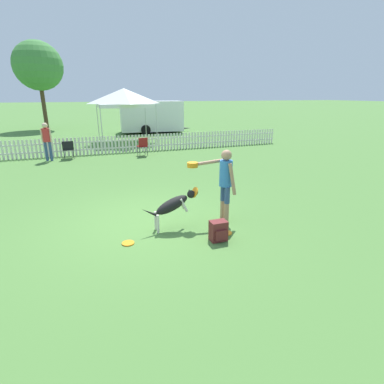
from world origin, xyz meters
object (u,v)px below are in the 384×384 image
(equipment_trailer, at_px, (151,116))
(handler_person, at_px, (223,177))
(frisbee_near_dog, at_px, (128,243))
(spectator_standing, at_px, (47,138))
(backpack_on_grass, at_px, (218,231))
(tree_left_grove, at_px, (38,66))
(leaping_dog, at_px, (174,204))
(frisbee_near_handler, at_px, (226,233))
(folding_chair_blue_left, at_px, (68,148))
(folding_chair_center, at_px, (143,145))
(canopy_tent_main, at_px, (124,98))

(equipment_trailer, bearing_deg, handler_person, -91.64)
(frisbee_near_dog, relative_size, spectator_standing, 0.15)
(backpack_on_grass, bearing_deg, tree_left_grove, 102.01)
(leaping_dog, bearing_deg, tree_left_grove, -169.74)
(frisbee_near_handler, bearing_deg, leaping_dog, 147.49)
(folding_chair_blue_left, xyz_separation_m, folding_chair_center, (3.24, -0.49, 0.04))
(frisbee_near_dog, relative_size, equipment_trailer, 0.04)
(leaping_dog, distance_m, canopy_tent_main, 12.98)
(leaping_dog, distance_m, frisbee_near_handler, 1.25)
(frisbee_near_dog, height_order, backpack_on_grass, backpack_on_grass)
(leaping_dog, distance_m, folding_chair_center, 8.22)
(frisbee_near_handler, relative_size, tree_left_grove, 0.04)
(folding_chair_center, bearing_deg, backpack_on_grass, 82.63)
(leaping_dog, height_order, frisbee_near_dog, leaping_dog)
(frisbee_near_handler, bearing_deg, backpack_on_grass, -141.74)
(canopy_tent_main, height_order, equipment_trailer, canopy_tent_main)
(handler_person, bearing_deg, folding_chair_blue_left, 21.06)
(folding_chair_blue_left, height_order, canopy_tent_main, canopy_tent_main)
(frisbee_near_dog, bearing_deg, frisbee_near_handler, -7.04)
(frisbee_near_dog, distance_m, spectator_standing, 9.12)
(folding_chair_blue_left, bearing_deg, spectator_standing, 9.35)
(frisbee_near_dog, distance_m, equipment_trailer, 17.88)
(folding_chair_blue_left, bearing_deg, canopy_tent_main, -130.58)
(tree_left_grove, bearing_deg, canopy_tent_main, -61.31)
(handler_person, xyz_separation_m, folding_chair_blue_left, (-3.42, 8.63, -0.55))
(leaping_dog, distance_m, tree_left_grove, 23.04)
(backpack_on_grass, distance_m, equipment_trailer, 17.99)
(frisbee_near_handler, distance_m, equipment_trailer, 17.74)
(leaping_dog, xyz_separation_m, backpack_on_grass, (0.66, -0.83, -0.35))
(frisbee_near_handler, bearing_deg, spectator_standing, 113.79)
(frisbee_near_dog, relative_size, tree_left_grove, 0.04)
(leaping_dog, relative_size, tree_left_grove, 0.18)
(leaping_dog, xyz_separation_m, canopy_tent_main, (0.92, 12.80, 2.01))
(handler_person, xyz_separation_m, frisbee_near_dog, (-2.19, -0.38, -1.01))
(canopy_tent_main, bearing_deg, folding_chair_center, -89.34)
(folding_chair_blue_left, bearing_deg, frisbee_near_handler, 106.15)
(folding_chair_blue_left, xyz_separation_m, equipment_trailer, (5.67, 8.27, 0.73))
(spectator_standing, bearing_deg, folding_chair_center, -175.96)
(backpack_on_grass, bearing_deg, canopy_tent_main, 88.92)
(leaping_dog, relative_size, backpack_on_grass, 3.06)
(folding_chair_center, distance_m, canopy_tent_main, 5.06)
(frisbee_near_handler, xyz_separation_m, canopy_tent_main, (-0.03, 13.40, 2.55))
(folding_chair_center, xyz_separation_m, equipment_trailer, (2.43, 8.76, 0.70))
(frisbee_near_handler, bearing_deg, frisbee_near_dog, 172.96)
(folding_chair_center, height_order, equipment_trailer, equipment_trailer)
(leaping_dog, bearing_deg, backpack_on_grass, 38.04)
(handler_person, distance_m, leaping_dog, 1.24)
(spectator_standing, height_order, tree_left_grove, tree_left_grove)
(handler_person, relative_size, equipment_trailer, 0.30)
(handler_person, bearing_deg, frisbee_near_dog, 99.42)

